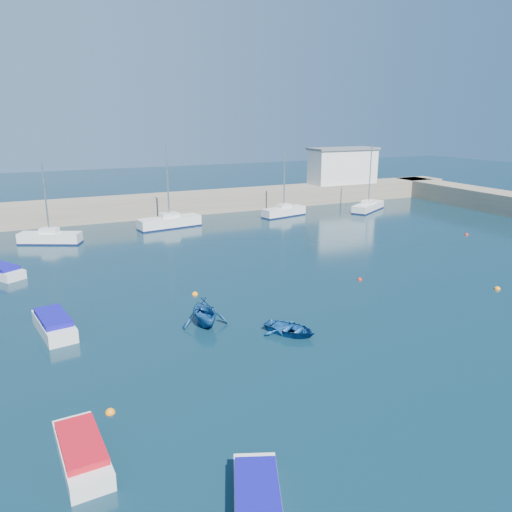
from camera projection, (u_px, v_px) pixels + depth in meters
name	position (u px, v px, depth m)	size (l,w,h in m)	color
ground	(364.00, 383.00, 23.95)	(220.00, 220.00, 0.00)	#0B2531
back_wall	(145.00, 206.00, 63.77)	(96.00, 4.50, 2.60)	gray
right_arm	(483.00, 199.00, 69.40)	(4.50, 32.00, 2.60)	gray
harbor_office	(343.00, 167.00, 74.92)	(10.00, 4.00, 5.00)	silver
sailboat_5	(50.00, 237.00, 50.19)	(6.20, 4.17, 8.09)	silver
sailboat_6	(169.00, 222.00, 57.36)	(7.44, 3.11, 9.52)	silver
sailboat_7	(284.00, 211.00, 63.95)	(6.27, 2.95, 8.07)	silver
sailboat_8	(368.00, 207.00, 67.76)	(6.92, 5.30, 8.99)	silver
motorboat_0	(82.00, 451.00, 18.41)	(1.77, 4.36, 0.96)	silver
motorboat_1	(54.00, 324.00, 29.49)	(2.32, 4.79, 1.13)	silver
motorboat_2	(0.00, 271.00, 39.93)	(3.89, 4.83, 0.96)	silver
motorboat_3	(258.00, 503.00, 15.91)	(2.96, 4.49, 0.99)	silver
dinghy_center	(290.00, 329.00, 29.30)	(2.27, 3.18, 0.66)	navy
dinghy_left	(204.00, 312.00, 30.47)	(2.82, 3.27, 1.72)	navy
buoy_0	(110.00, 413.00, 21.56)	(0.43, 0.43, 0.43)	orange
buoy_1	(360.00, 280.00, 39.10)	(0.40, 0.40, 0.40)	#B0200D
buoy_2	(497.00, 289.00, 37.01)	(0.44, 0.44, 0.44)	orange
buoy_3	(195.00, 295.00, 35.88)	(0.45, 0.45, 0.45)	orange
buoy_4	(466.00, 235.00, 53.96)	(0.41, 0.41, 0.41)	#B0200D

